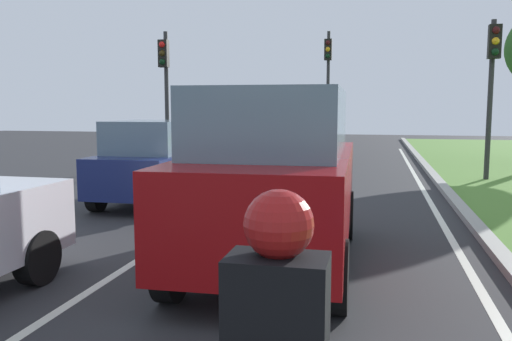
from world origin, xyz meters
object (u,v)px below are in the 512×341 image
Objects in this scene: car_hatchback_far at (155,162)px; traffic_light_near_right at (492,71)px; rider_person at (278,325)px; traffic_light_far_median at (328,73)px; car_suv_ahead at (275,177)px; traffic_light_overhead_left at (165,77)px.

traffic_light_near_right is at bearing 32.11° from car_hatchback_far.
traffic_light_far_median is (-1.73, 21.47, 2.36)m from rider_person.
traffic_light_far_median is (-0.84, 16.84, 2.38)m from car_suv_ahead.
traffic_light_overhead_left is at bearing -126.84° from traffic_light_far_median.
traffic_light_near_right is 0.96× the size of traffic_light_overhead_left.
traffic_light_near_right is 9.38m from traffic_light_far_median.
traffic_light_overhead_left is (-2.34, 6.34, 2.20)m from car_hatchback_far.
traffic_light_overhead_left is (-10.03, 1.31, 0.04)m from traffic_light_near_right.
traffic_light_far_median is (2.55, 12.86, 2.67)m from car_hatchback_far.
car_suv_ahead is at bearing -115.54° from traffic_light_near_right.
rider_person is at bearing -104.07° from traffic_light_near_right.
car_suv_ahead is at bearing -87.15° from traffic_light_far_median.
car_hatchback_far is 0.84× the size of traffic_light_near_right.
traffic_light_near_right reaches higher than car_hatchback_far.
car_hatchback_far is 13.38m from traffic_light_far_median.
car_hatchback_far is at bearing -101.22° from traffic_light_far_median.
traffic_light_overhead_left reaches higher than traffic_light_near_right.
car_suv_ahead is at bearing -50.66° from car_hatchback_far.
traffic_light_far_median reaches higher than traffic_light_near_right.
traffic_light_near_right is at bearing 76.00° from rider_person.
traffic_light_near_right reaches higher than rider_person.
car_hatchback_far is 0.81× the size of traffic_light_overhead_left.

